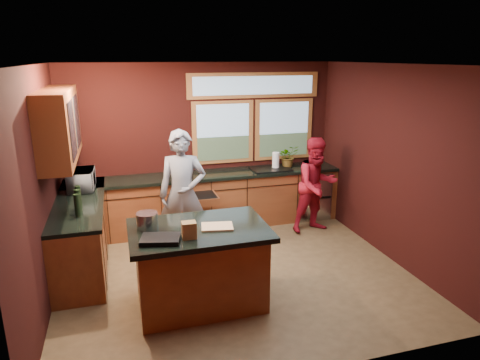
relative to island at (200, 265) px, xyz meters
name	(u,v)px	position (x,y,z in m)	size (l,w,h in m)	color
floor	(235,273)	(0.58, 0.57, -0.48)	(4.50, 4.50, 0.00)	brown
room_shell	(182,138)	(-0.02, 0.89, 1.32)	(4.52, 4.02, 2.71)	black
back_counter	(219,199)	(0.78, 2.27, -0.01)	(4.50, 0.64, 0.93)	#622C17
left_counter	(82,232)	(-1.37, 1.42, -0.01)	(0.64, 2.30, 0.93)	#622C17
island	(200,265)	(0.00, 0.00, 0.00)	(1.55, 1.05, 0.95)	#622C17
person_grey	(183,194)	(0.03, 1.34, 0.44)	(0.67, 0.44, 1.83)	slate
person_red	(316,185)	(2.24, 1.60, 0.30)	(0.76, 0.59, 1.56)	maroon
microwave	(81,180)	(-1.34, 1.91, 0.60)	(0.53, 0.36, 0.29)	#999999
potted_plant	(288,156)	(2.03, 2.32, 0.64)	(0.34, 0.30, 0.38)	#999999
paper_towel	(276,160)	(1.78, 2.27, 0.59)	(0.12, 0.12, 0.28)	white
cutting_board	(217,227)	(0.20, -0.05, 0.48)	(0.35, 0.25, 0.02)	tan
stock_pot	(147,221)	(-0.55, 0.15, 0.56)	(0.24, 0.24, 0.18)	#B1B1B6
paper_bag	(189,230)	(-0.15, -0.25, 0.56)	(0.15, 0.12, 0.18)	brown
black_tray	(160,239)	(-0.45, -0.25, 0.49)	(0.40, 0.28, 0.05)	black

